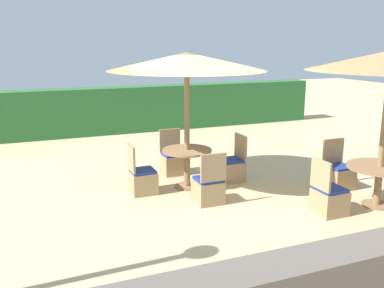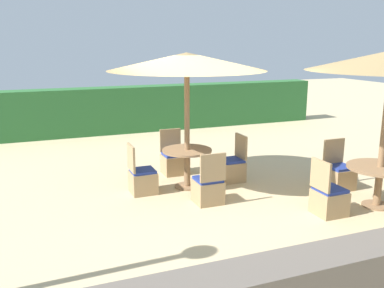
{
  "view_description": "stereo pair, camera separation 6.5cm",
  "coord_description": "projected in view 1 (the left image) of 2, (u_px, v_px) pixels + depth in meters",
  "views": [
    {
      "loc": [
        -2.85,
        -6.49,
        2.74
      ],
      "look_at": [
        0.0,
        0.6,
        0.9
      ],
      "focal_mm": 40.0,
      "sensor_mm": 36.0,
      "label": 1
    },
    {
      "loc": [
        -2.79,
        -6.51,
        2.74
      ],
      "look_at": [
        0.0,
        0.6,
        0.9
      ],
      "focal_mm": 40.0,
      "sensor_mm": 36.0,
      "label": 2
    }
  ],
  "objects": [
    {
      "name": "patio_chair_front_right_north",
      "position": [
        338.0,
        175.0,
        8.15
      ],
      "size": [
        0.46,
        0.46,
        0.93
      ],
      "rotation": [
        0.0,
        0.0,
        3.14
      ],
      "color": "tan",
      "rests_on": "ground_plane"
    },
    {
      "name": "parasol_center",
      "position": [
        187.0,
        62.0,
        7.7
      ],
      "size": [
        2.9,
        2.9,
        2.55
      ],
      "color": "#93704C",
      "rests_on": "ground_plane"
    },
    {
      "name": "patio_chair_center_south",
      "position": [
        209.0,
        188.0,
        7.39
      ],
      "size": [
        0.46,
        0.46,
        0.93
      ],
      "color": "tan",
      "rests_on": "ground_plane"
    },
    {
      "name": "ground_plane",
      "position": [
        205.0,
        201.0,
        7.53
      ],
      "size": [
        40.0,
        40.0,
        0.0
      ],
      "primitive_type": "plane",
      "color": "#D1BA8C"
    },
    {
      "name": "round_table_center",
      "position": [
        187.0,
        159.0,
        8.12
      ],
      "size": [
        0.94,
        0.94,
        0.75
      ],
      "color": "#93704C",
      "rests_on": "ground_plane"
    },
    {
      "name": "hedge_row",
      "position": [
        122.0,
        110.0,
        13.1
      ],
      "size": [
        13.0,
        0.7,
        1.39
      ],
      "primitive_type": "cube",
      "color": "#2D6B33",
      "rests_on": "ground_plane"
    },
    {
      "name": "patio_chair_center_north",
      "position": [
        173.0,
        162.0,
        9.04
      ],
      "size": [
        0.46,
        0.46,
        0.93
      ],
      "rotation": [
        0.0,
        0.0,
        3.14
      ],
      "color": "tan",
      "rests_on": "ground_plane"
    },
    {
      "name": "stone_border",
      "position": [
        317.0,
        275.0,
        4.68
      ],
      "size": [
        10.0,
        0.56,
        0.49
      ],
      "primitive_type": "cube",
      "color": "#6B6056",
      "rests_on": "ground_plane"
    },
    {
      "name": "patio_chair_center_east",
      "position": [
        232.0,
        168.0,
        8.59
      ],
      "size": [
        0.46,
        0.46,
        0.93
      ],
      "rotation": [
        0.0,
        0.0,
        1.57
      ],
      "color": "tan",
      "rests_on": "ground_plane"
    },
    {
      "name": "patio_chair_front_right_west",
      "position": [
        329.0,
        199.0,
        6.91
      ],
      "size": [
        0.46,
        0.46,
        0.93
      ],
      "rotation": [
        0.0,
        0.0,
        -1.57
      ],
      "color": "tan",
      "rests_on": "ground_plane"
    },
    {
      "name": "patio_chair_center_west",
      "position": [
        142.0,
        179.0,
        7.87
      ],
      "size": [
        0.46,
        0.46,
        0.93
      ],
      "rotation": [
        0.0,
        0.0,
        -1.57
      ],
      "color": "tan",
      "rests_on": "ground_plane"
    },
    {
      "name": "round_table_front_right",
      "position": [
        379.0,
        174.0,
        7.19
      ],
      "size": [
        1.08,
        1.08,
        0.7
      ],
      "color": "#93704C",
      "rests_on": "ground_plane"
    }
  ]
}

